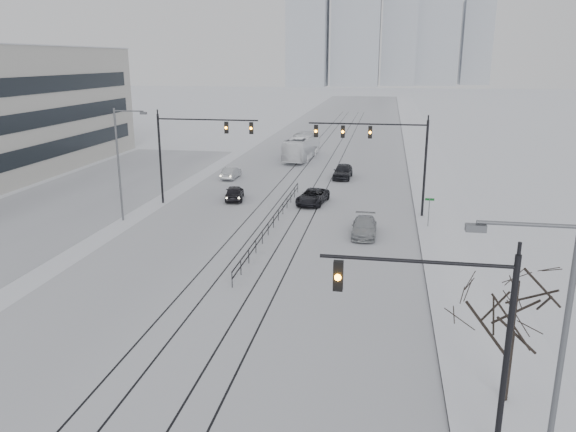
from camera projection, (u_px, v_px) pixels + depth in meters
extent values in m
cube|color=silver|center=(320.00, 161.00, 71.99)|extent=(22.00, 260.00, 0.02)
cube|color=white|center=(427.00, 164.00, 69.72)|extent=(5.00, 260.00, 0.16)
cube|color=gray|center=(407.00, 163.00, 70.13)|extent=(0.10, 260.00, 0.12)
cube|color=silver|center=(72.00, 201.00, 51.62)|extent=(14.00, 60.00, 0.03)
cube|color=black|center=(268.00, 196.00, 53.46)|extent=(0.10, 180.00, 0.01)
cube|color=black|center=(282.00, 197.00, 53.22)|extent=(0.10, 180.00, 0.01)
cube|color=black|center=(307.00, 198.00, 52.82)|extent=(0.10, 180.00, 0.01)
cube|color=black|center=(322.00, 199.00, 52.59)|extent=(0.10, 180.00, 0.01)
cube|color=#A8AEB8|center=(308.00, 25.00, 259.17)|extent=(18.00, 18.00, 55.00)
cube|color=#A8AEB8|center=(357.00, 7.00, 260.79)|extent=(22.00, 22.00, 72.00)
cube|color=#A8AEB8|center=(399.00, 34.00, 268.29)|extent=(16.00, 16.00, 48.00)
cube|color=#A8AEB8|center=(438.00, 17.00, 270.71)|extent=(20.00, 20.00, 64.00)
cube|color=#A8AEB8|center=(476.00, 43.00, 278.21)|extent=(14.00, 14.00, 40.00)
cylinder|color=black|center=(506.00, 359.00, 17.78)|extent=(0.20, 0.20, 7.00)
cylinder|color=black|center=(416.00, 261.00, 17.44)|extent=(6.00, 0.12, 0.12)
cube|color=black|center=(338.00, 276.00, 18.02)|extent=(0.32, 0.24, 1.00)
sphere|color=orange|center=(338.00, 277.00, 17.88)|extent=(0.22, 0.22, 0.22)
cylinder|color=black|center=(425.00, 170.00, 45.29)|extent=(0.20, 0.20, 8.00)
cylinder|color=black|center=(367.00, 124.00, 45.11)|extent=(9.50, 0.12, 0.12)
cube|color=black|center=(316.00, 131.00, 45.97)|extent=(0.32, 0.24, 1.00)
sphere|color=orange|center=(316.00, 131.00, 45.84)|extent=(0.22, 0.22, 0.22)
cube|color=black|center=(343.00, 132.00, 45.61)|extent=(0.32, 0.24, 1.00)
sphere|color=orange|center=(343.00, 132.00, 45.48)|extent=(0.22, 0.22, 0.22)
cube|color=black|center=(370.00, 132.00, 45.24)|extent=(0.32, 0.24, 1.00)
sphere|color=orange|center=(370.00, 132.00, 45.11)|extent=(0.22, 0.22, 0.22)
cylinder|color=black|center=(160.00, 159.00, 50.07)|extent=(0.20, 0.20, 8.00)
cylinder|color=black|center=(207.00, 120.00, 48.35)|extent=(9.00, 0.12, 0.12)
cube|color=black|center=(251.00, 128.00, 47.87)|extent=(0.32, 0.24, 1.00)
sphere|color=orange|center=(251.00, 128.00, 47.74)|extent=(0.22, 0.22, 0.22)
cube|color=black|center=(226.00, 128.00, 48.24)|extent=(0.32, 0.24, 1.00)
sphere|color=orange|center=(226.00, 128.00, 48.11)|extent=(0.22, 0.22, 0.22)
cylinder|color=#595B60|center=(557.00, 385.00, 14.56)|extent=(0.16, 0.16, 9.00)
cylinder|color=#595B60|center=(528.00, 224.00, 13.60)|extent=(2.40, 0.10, 0.10)
cube|color=#595B60|center=(476.00, 228.00, 13.84)|extent=(0.50, 0.25, 0.18)
cylinder|color=#595B60|center=(119.00, 166.00, 44.41)|extent=(0.16, 0.16, 9.00)
cylinder|color=#595B60|center=(129.00, 111.00, 43.05)|extent=(2.40, 0.10, 0.10)
cube|color=#595B60|center=(143.00, 113.00, 42.89)|extent=(0.50, 0.25, 0.18)
cylinder|color=black|center=(507.00, 368.00, 21.03)|extent=(0.26, 0.26, 3.00)
cylinder|color=black|center=(514.00, 313.00, 20.42)|extent=(0.18, 0.18, 2.50)
cube|color=black|center=(273.00, 216.00, 43.29)|extent=(0.06, 24.00, 0.06)
cube|color=black|center=(273.00, 221.00, 43.40)|extent=(0.06, 24.00, 0.06)
cylinder|color=#595B60|center=(429.00, 213.00, 43.15)|extent=(0.06, 0.06, 2.40)
cube|color=#0C4C19|center=(430.00, 199.00, 42.86)|extent=(0.70, 0.04, 0.18)
imported|color=black|center=(234.00, 193.00, 51.96)|extent=(2.37, 4.27, 1.37)
imported|color=#9EA2A5|center=(231.00, 173.00, 61.22)|extent=(1.42, 3.87, 1.27)
imported|color=black|center=(313.00, 197.00, 50.57)|extent=(2.86, 5.02, 1.32)
imported|color=#999DA0|center=(364.00, 227.00, 41.51)|extent=(1.81, 4.44, 1.29)
imported|color=black|center=(343.00, 171.00, 61.29)|extent=(2.06, 4.72, 1.58)
imported|color=white|center=(302.00, 147.00, 72.90)|extent=(3.37, 11.30, 3.11)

